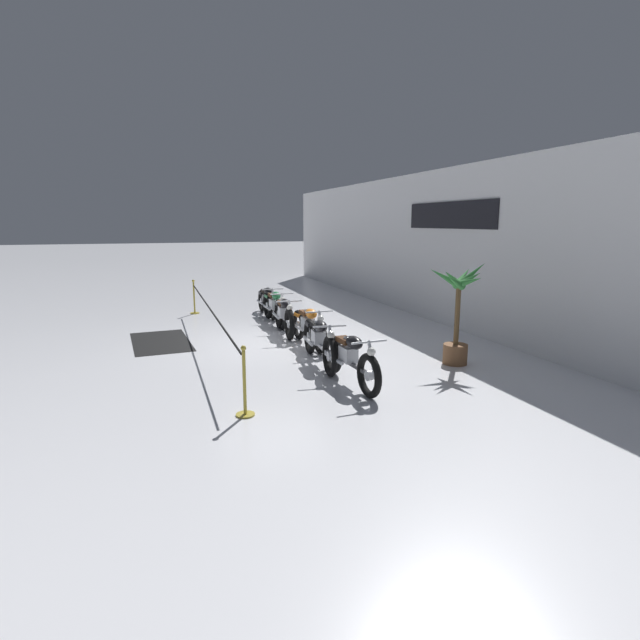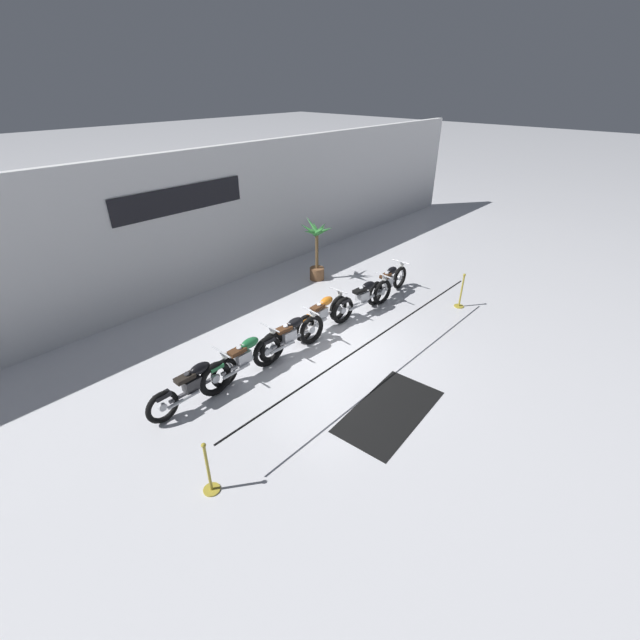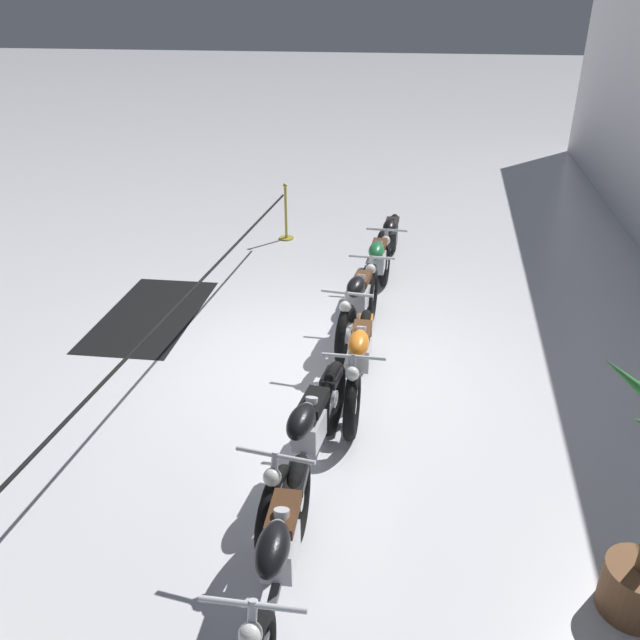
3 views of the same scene
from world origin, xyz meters
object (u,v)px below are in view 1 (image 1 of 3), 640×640
motorcycle_black_2 (284,315)px  stanchion_far_left (204,306)px  motorcycle_black_0 (267,301)px  floor_banner (161,342)px  motorcycle_black_4 (319,341)px  motorcycle_black_5 (350,358)px  motorcycle_green_1 (275,307)px  stanchion_mid_left (245,392)px  potted_palm_left_of_row (458,312)px  motorcycle_orange_3 (308,326)px

motorcycle_black_2 → stanchion_far_left: size_ratio=0.25×
motorcycle_black_0 → floor_banner: bearing=-51.8°
motorcycle_black_4 → motorcycle_black_5: (1.36, 0.10, -0.01)m
motorcycle_green_1 → stanchion_far_left: stanchion_far_left is taller
stanchion_far_left → floor_banner: stanchion_far_left is taller
stanchion_mid_left → motorcycle_black_2: bearing=159.5°
motorcycle_black_0 → motorcycle_black_4: size_ratio=0.90×
stanchion_mid_left → motorcycle_black_4: bearing=139.7°
potted_palm_left_of_row → stanchion_far_left: size_ratio=0.24×
motorcycle_black_4 → stanchion_far_left: size_ratio=0.28×
motorcycle_black_4 → motorcycle_black_5: bearing=4.3°
motorcycle_black_0 → stanchion_mid_left: bearing=-15.0°
motorcycle_black_0 → stanchion_mid_left: size_ratio=2.06×
motorcycle_black_0 → stanchion_far_left: size_ratio=0.25×
motorcycle_black_5 → potted_palm_left_of_row: potted_palm_left_of_row is taller
motorcycle_black_0 → potted_palm_left_of_row: 6.75m
motorcycle_black_4 → stanchion_far_left: (-3.51, -1.87, 0.24)m
motorcycle_orange_3 → motorcycle_black_4: bearing=-9.4°
floor_banner → motorcycle_black_4: bearing=40.5°
motorcycle_black_2 → motorcycle_black_5: 4.23m
motorcycle_black_0 → floor_banner: (2.46, -3.12, -0.46)m
potted_palm_left_of_row → stanchion_mid_left: potted_palm_left_of_row is taller
motorcycle_green_1 → potted_palm_left_of_row: potted_palm_left_of_row is taller
motorcycle_black_2 → motorcycle_black_5: (4.23, 0.08, -0.02)m
motorcycle_black_0 → motorcycle_orange_3: 3.95m
potted_palm_left_of_row → motorcycle_green_1: bearing=-153.7°
motorcycle_green_1 → potted_palm_left_of_row: (5.02, 2.48, 0.57)m
motorcycle_black_5 → motorcycle_black_4: bearing=-175.7°
motorcycle_green_1 → motorcycle_black_2: size_ratio=1.10×
motorcycle_black_2 → potted_palm_left_of_row: (3.71, 2.56, 0.56)m
potted_palm_left_of_row → stanchion_far_left: (-4.35, -4.46, -0.33)m
motorcycle_orange_3 → motorcycle_black_0: bearing=-179.0°
stanchion_far_left → floor_banner: (0.54, -1.08, -0.71)m
motorcycle_green_1 → stanchion_far_left: size_ratio=0.28×
motorcycle_green_1 → stanchion_far_left: 2.10m
motorcycle_orange_3 → motorcycle_black_5: bearing=-2.8°
motorcycle_black_2 → stanchion_far_left: bearing=-108.8°
potted_palm_left_of_row → stanchion_far_left: bearing=-134.3°
motorcycle_black_5 → potted_palm_left_of_row: size_ratio=1.06×
motorcycle_black_0 → stanchion_far_left: 2.82m
potted_palm_left_of_row → floor_banner: bearing=-124.6°
motorcycle_green_1 → stanchion_mid_left: size_ratio=2.28×
motorcycle_black_0 → motorcycle_black_2: motorcycle_black_2 is taller
motorcycle_black_0 → stanchion_mid_left: 7.91m
potted_palm_left_of_row → floor_banner: potted_palm_left_of_row is taller
motorcycle_green_1 → floor_banner: size_ratio=0.97×
motorcycle_green_1 → stanchion_far_left: bearing=-71.2°
motorcycle_orange_3 → stanchion_far_left: (-2.03, -2.11, 0.26)m
motorcycle_orange_3 → potted_palm_left_of_row: (2.32, 2.34, 0.59)m
motorcycle_black_4 → floor_banner: motorcycle_black_4 is taller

